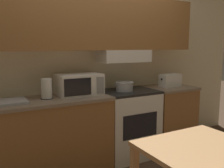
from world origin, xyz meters
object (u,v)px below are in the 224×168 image
Objects in this scene: cooking_pot at (124,86)px; dining_table at (206,162)px; toaster at (170,80)px; paper_towel_roll at (47,89)px; microwave at (79,84)px; stove_range at (128,123)px.

cooking_pot is 1.58m from dining_table.
toaster is 1.38× the size of paper_towel_roll.
microwave is 0.61× the size of dining_table.
microwave is 1.38m from toaster.
stove_range is at bearing 179.03° from toaster.
stove_range is 0.89m from toaster.
microwave is (-0.61, 0.06, 0.06)m from cooking_pot.
paper_towel_roll is (-1.78, 0.02, 0.02)m from toaster.
paper_towel_roll is at bearing 117.27° from dining_table.
paper_towel_roll is at bearing 179.71° from cooking_pot.
toaster is at bearing -1.22° from cooking_pot.
paper_towel_roll is at bearing 179.50° from stove_range.
cooking_pot is at bearing 81.73° from dining_table.
stove_range is 1.56m from dining_table.
stove_range is at bearing 79.52° from dining_table.
cooking_pot is 0.62m from microwave.
paper_towel_roll is at bearing 179.31° from toaster.
microwave reaches higher than paper_towel_roll.
toaster reaches higher than dining_table.
microwave is 1.68m from dining_table.
microwave is at bearing 174.63° from cooking_pot.
toaster is 1.84m from dining_table.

